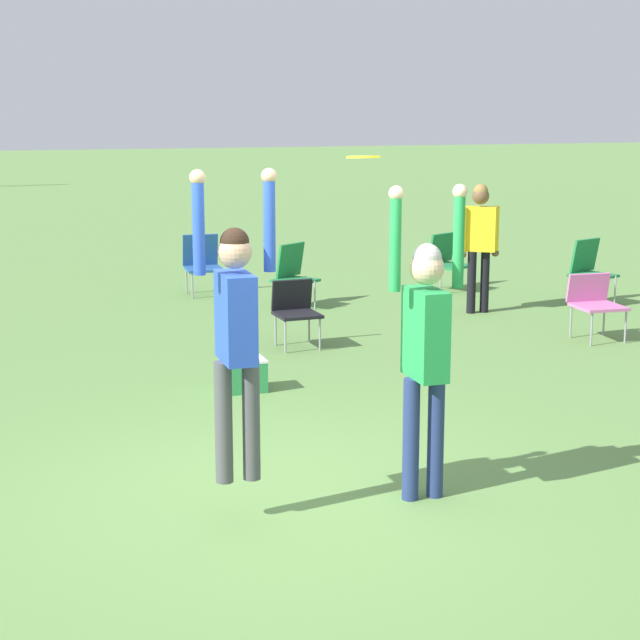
{
  "coord_description": "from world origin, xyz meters",
  "views": [
    {
      "loc": [
        -2.01,
        -7.02,
        2.81
      ],
      "look_at": [
        0.28,
        0.04,
        1.3
      ],
      "focal_mm": 60.0,
      "sensor_mm": 36.0,
      "label": 1
    }
  ],
  "objects_px": {
    "camping_chair_5": "(202,261)",
    "frisbee": "(364,157)",
    "camping_chair_0": "(446,258)",
    "camping_chair_4": "(295,307)",
    "camping_chair_1": "(595,300)",
    "person_spectator_near": "(480,235)",
    "camping_chair_2": "(589,267)",
    "cooler_box": "(245,375)",
    "camping_chair_3": "(293,272)",
    "person_defending": "(425,334)",
    "person_jumping": "(236,320)"
  },
  "relations": [
    {
      "from": "camping_chair_1",
      "to": "frisbee",
      "type": "bearing_deg",
      "value": 45.08
    },
    {
      "from": "person_jumping",
      "to": "camping_chair_2",
      "type": "relative_size",
      "value": 2.31
    },
    {
      "from": "person_jumping",
      "to": "camping_chair_4",
      "type": "distance_m",
      "value": 5.41
    },
    {
      "from": "camping_chair_4",
      "to": "camping_chair_5",
      "type": "height_order",
      "value": "camping_chair_5"
    },
    {
      "from": "camping_chair_0",
      "to": "camping_chair_2",
      "type": "bearing_deg",
      "value": 103.22
    },
    {
      "from": "camping_chair_2",
      "to": "cooler_box",
      "type": "xyz_separation_m",
      "value": [
        -5.79,
        -3.07,
        -0.36
      ]
    },
    {
      "from": "frisbee",
      "to": "camping_chair_4",
      "type": "relative_size",
      "value": 0.3
    },
    {
      "from": "camping_chair_0",
      "to": "camping_chair_4",
      "type": "distance_m",
      "value": 4.48
    },
    {
      "from": "camping_chair_3",
      "to": "camping_chair_5",
      "type": "distance_m",
      "value": 1.7
    },
    {
      "from": "person_jumping",
      "to": "person_defending",
      "type": "bearing_deg",
      "value": -90.0
    },
    {
      "from": "camping_chair_5",
      "to": "cooler_box",
      "type": "height_order",
      "value": "camping_chair_5"
    },
    {
      "from": "frisbee",
      "to": "person_spectator_near",
      "type": "distance_m",
      "value": 7.38
    },
    {
      "from": "camping_chair_0",
      "to": "person_spectator_near",
      "type": "bearing_deg",
      "value": 51.58
    },
    {
      "from": "camping_chair_5",
      "to": "cooler_box",
      "type": "xyz_separation_m",
      "value": [
        -0.73,
        -5.53,
        -0.34
      ]
    },
    {
      "from": "frisbee",
      "to": "cooler_box",
      "type": "xyz_separation_m",
      "value": [
        -0.07,
        3.15,
        -2.29
      ]
    },
    {
      "from": "camping_chair_2",
      "to": "camping_chair_5",
      "type": "bearing_deg",
      "value": -47.01
    },
    {
      "from": "camping_chair_4",
      "to": "camping_chair_0",
      "type": "bearing_deg",
      "value": -140.15
    },
    {
      "from": "camping_chair_1",
      "to": "cooler_box",
      "type": "height_order",
      "value": "camping_chair_1"
    },
    {
      "from": "camping_chair_0",
      "to": "camping_chair_1",
      "type": "relative_size",
      "value": 1.09
    },
    {
      "from": "camping_chair_3",
      "to": "camping_chair_4",
      "type": "distance_m",
      "value": 2.52
    },
    {
      "from": "person_defending",
      "to": "camping_chair_5",
      "type": "height_order",
      "value": "person_defending"
    },
    {
      "from": "camping_chair_5",
      "to": "frisbee",
      "type": "bearing_deg",
      "value": 87.92
    },
    {
      "from": "person_spectator_near",
      "to": "cooler_box",
      "type": "bearing_deg",
      "value": -109.62
    },
    {
      "from": "camping_chair_4",
      "to": "cooler_box",
      "type": "relative_size",
      "value": 2.0
    },
    {
      "from": "person_defending",
      "to": "person_spectator_near",
      "type": "height_order",
      "value": "person_defending"
    },
    {
      "from": "camping_chair_0",
      "to": "camping_chair_5",
      "type": "height_order",
      "value": "camping_chair_5"
    },
    {
      "from": "camping_chair_0",
      "to": "camping_chair_1",
      "type": "xyz_separation_m",
      "value": [
        0.25,
        -3.75,
        -0.01
      ]
    },
    {
      "from": "camping_chair_5",
      "to": "cooler_box",
      "type": "relative_size",
      "value": 2.28
    },
    {
      "from": "camping_chair_2",
      "to": "cooler_box",
      "type": "bearing_deg",
      "value": 6.81
    },
    {
      "from": "person_defending",
      "to": "person_spectator_near",
      "type": "relative_size",
      "value": 1.29
    },
    {
      "from": "camping_chair_4",
      "to": "camping_chair_3",
      "type": "bearing_deg",
      "value": -108.57
    },
    {
      "from": "person_spectator_near",
      "to": "camping_chair_0",
      "type": "bearing_deg",
      "value": 113.17
    },
    {
      "from": "frisbee",
      "to": "camping_chair_5",
      "type": "height_order",
      "value": "frisbee"
    },
    {
      "from": "camping_chair_4",
      "to": "cooler_box",
      "type": "bearing_deg",
      "value": 56.52
    },
    {
      "from": "person_defending",
      "to": "camping_chair_1",
      "type": "relative_size",
      "value": 2.89
    },
    {
      "from": "camping_chair_3",
      "to": "camping_chair_0",
      "type": "bearing_deg",
      "value": 158.49
    },
    {
      "from": "camping_chair_2",
      "to": "camping_chair_0",
      "type": "bearing_deg",
      "value": -70.28
    },
    {
      "from": "frisbee",
      "to": "camping_chair_1",
      "type": "distance_m",
      "value": 6.45
    },
    {
      "from": "camping_chair_2",
      "to": "camping_chair_3",
      "type": "distance_m",
      "value": 4.21
    },
    {
      "from": "camping_chair_1",
      "to": "camping_chair_5",
      "type": "relative_size",
      "value": 0.88
    },
    {
      "from": "person_defending",
      "to": "camping_chair_2",
      "type": "height_order",
      "value": "person_defending"
    },
    {
      "from": "camping_chair_2",
      "to": "camping_chair_5",
      "type": "relative_size",
      "value": 1.03
    },
    {
      "from": "camping_chair_5",
      "to": "person_spectator_near",
      "type": "bearing_deg",
      "value": 143.9
    },
    {
      "from": "person_defending",
      "to": "frisbee",
      "type": "bearing_deg",
      "value": -102.32
    },
    {
      "from": "camping_chair_0",
      "to": "camping_chair_4",
      "type": "height_order",
      "value": "camping_chair_0"
    },
    {
      "from": "camping_chair_4",
      "to": "cooler_box",
      "type": "height_order",
      "value": "camping_chair_4"
    },
    {
      "from": "person_spectator_near",
      "to": "camping_chair_3",
      "type": "bearing_deg",
      "value": -174.21
    },
    {
      "from": "frisbee",
      "to": "camping_chair_3",
      "type": "distance_m",
      "value": 7.75
    },
    {
      "from": "camping_chair_5",
      "to": "camping_chair_4",
      "type": "bearing_deg",
      "value": 96.91
    },
    {
      "from": "person_jumping",
      "to": "frisbee",
      "type": "bearing_deg",
      "value": -84.08
    }
  ]
}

